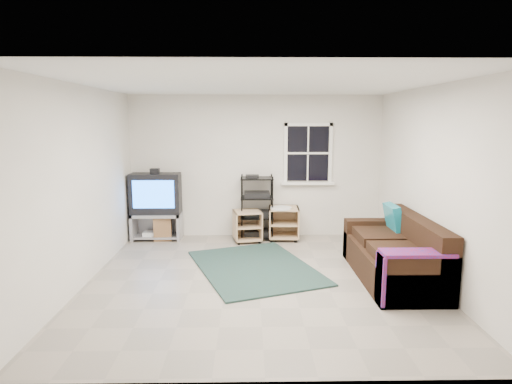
{
  "coord_description": "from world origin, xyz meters",
  "views": [
    {
      "loc": [
        -0.13,
        -5.54,
        2.15
      ],
      "look_at": [
        -0.03,
        0.4,
        1.15
      ],
      "focal_mm": 30.0,
      "sensor_mm": 36.0,
      "label": 1
    }
  ],
  "objects_px": {
    "sofa": "(395,255)",
    "av_rack": "(257,211)",
    "tv_unit": "(156,201)",
    "side_table_left": "(247,225)",
    "side_table_right": "(283,220)"
  },
  "relations": [
    {
      "from": "sofa",
      "to": "av_rack",
      "type": "bearing_deg",
      "value": 132.28
    },
    {
      "from": "av_rack",
      "to": "tv_unit",
      "type": "bearing_deg",
      "value": -179.63
    },
    {
      "from": "side_table_left",
      "to": "sofa",
      "type": "height_order",
      "value": "sofa"
    },
    {
      "from": "side_table_left",
      "to": "sofa",
      "type": "bearing_deg",
      "value": -42.91
    },
    {
      "from": "av_rack",
      "to": "side_table_left",
      "type": "bearing_deg",
      "value": -141.37
    },
    {
      "from": "tv_unit",
      "to": "side_table_right",
      "type": "distance_m",
      "value": 2.33
    },
    {
      "from": "tv_unit",
      "to": "side_table_right",
      "type": "xyz_separation_m",
      "value": [
        2.3,
        -0.02,
        -0.37
      ]
    },
    {
      "from": "tv_unit",
      "to": "side_table_left",
      "type": "relative_size",
      "value": 2.35
    },
    {
      "from": "tv_unit",
      "to": "side_table_right",
      "type": "bearing_deg",
      "value": -0.37
    },
    {
      "from": "side_table_left",
      "to": "tv_unit",
      "type": "bearing_deg",
      "value": 175.32
    },
    {
      "from": "tv_unit",
      "to": "sofa",
      "type": "xyz_separation_m",
      "value": [
        3.67,
        -2.02,
        -0.39
      ]
    },
    {
      "from": "side_table_left",
      "to": "sofa",
      "type": "distance_m",
      "value": 2.78
    },
    {
      "from": "av_rack",
      "to": "side_table_left",
      "type": "height_order",
      "value": "av_rack"
    },
    {
      "from": "tv_unit",
      "to": "side_table_left",
      "type": "xyz_separation_m",
      "value": [
        1.64,
        -0.13,
        -0.42
      ]
    },
    {
      "from": "av_rack",
      "to": "sofa",
      "type": "relative_size",
      "value": 0.58
    }
  ]
}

